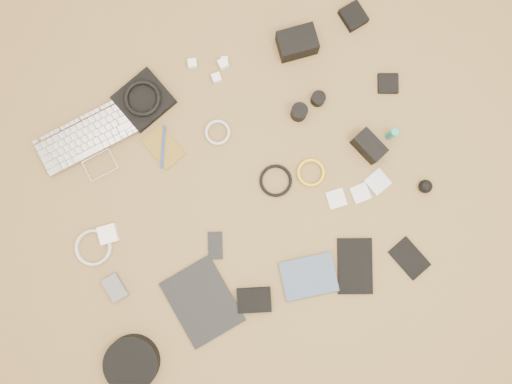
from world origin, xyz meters
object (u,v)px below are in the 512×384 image
object	(u,v)px
tablet	(202,302)
phone	(215,246)
dslr_camera	(297,43)
headphone_case	(132,363)
paperback	(313,297)
laptop	(93,150)

from	to	relation	value
tablet	phone	distance (m)	0.21
dslr_camera	headphone_case	bearing A→B (deg)	-132.62
tablet	phone	xyz separation A→B (m)	(0.12, 0.17, -0.00)
tablet	paperback	size ratio (longest dim) A/B	1.40
tablet	paperback	distance (m)	0.41
tablet	headphone_case	world-z (taller)	headphone_case
phone	headphone_case	world-z (taller)	headphone_case
tablet	dslr_camera	bearing A→B (deg)	39.88
laptop	dslr_camera	bearing A→B (deg)	-0.10
dslr_camera	phone	bearing A→B (deg)	-127.48
tablet	headphone_case	size ratio (longest dim) A/B	1.40
headphone_case	tablet	bearing A→B (deg)	19.49
laptop	tablet	bearing A→B (deg)	-81.46
phone	paperback	world-z (taller)	paperback
dslr_camera	headphone_case	xyz separation A→B (m)	(-0.98, -0.88, -0.01)
phone	dslr_camera	bearing A→B (deg)	66.17
laptop	paperback	distance (m)	0.98
laptop	paperback	xyz separation A→B (m)	(0.57, -0.80, -0.00)
dslr_camera	paperback	xyz separation A→B (m)	(-0.29, -0.90, -0.03)
laptop	phone	bearing A→B (deg)	-65.60
laptop	tablet	xyz separation A→B (m)	(0.18, -0.67, -0.01)
dslr_camera	paperback	distance (m)	0.94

